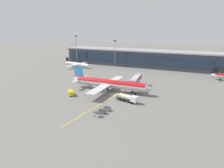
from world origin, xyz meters
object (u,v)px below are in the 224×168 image
(fuel_tanker, at_px, (128,98))
(commuter_jet_far, at_px, (77,64))
(crew_van, at_px, (71,93))
(baggage_cart_0, at_px, (97,114))
(baggage_cart_2, at_px, (107,109))
(baggage_cart_1, at_px, (102,111))
(main_airliner, at_px, (109,84))

(fuel_tanker, height_order, commuter_jet_far, commuter_jet_far)
(crew_van, distance_m, baggage_cart_0, 28.25)
(fuel_tanker, relative_size, baggage_cart_2, 3.90)
(crew_van, xyz_separation_m, baggage_cart_1, (23.91, -12.56, -0.53))
(main_airliner, height_order, commuter_jet_far, main_airliner)
(baggage_cart_0, height_order, commuter_jet_far, commuter_jet_far)
(crew_van, bearing_deg, fuel_tanker, 6.26)
(fuel_tanker, distance_m, baggage_cart_2, 13.33)
(crew_van, xyz_separation_m, commuter_jet_far, (-38.26, 62.08, 1.29))
(fuel_tanker, distance_m, baggage_cart_0, 19.63)
(baggage_cart_1, bearing_deg, baggage_cart_2, 82.03)
(main_airliner, relative_size, crew_van, 9.21)
(fuel_tanker, bearing_deg, baggage_cart_0, -105.65)
(baggage_cart_1, height_order, commuter_jet_far, commuter_jet_far)
(main_airliner, distance_m, baggage_cart_1, 28.56)
(main_airliner, bearing_deg, baggage_cart_0, -72.98)
(crew_van, bearing_deg, commuter_jet_far, 121.64)
(main_airliner, xyz_separation_m, baggage_cart_0, (9.15, -29.89, -3.17))
(baggage_cart_2, bearing_deg, crew_van, 158.92)
(commuter_jet_far, bearing_deg, crew_van, -58.36)
(baggage_cart_1, distance_m, baggage_cart_2, 3.20)
(baggage_cart_1, bearing_deg, baggage_cart_0, -97.97)
(main_airliner, height_order, baggage_cart_1, main_airliner)
(crew_van, xyz_separation_m, baggage_cart_0, (23.46, -15.73, -0.53))
(baggage_cart_0, xyz_separation_m, commuter_jet_far, (-61.72, 77.81, 1.82))
(fuel_tanker, xyz_separation_m, baggage_cart_2, (-4.40, -12.54, -0.96))
(baggage_cart_1, bearing_deg, main_airliner, 109.75)
(baggage_cart_1, xyz_separation_m, baggage_cart_2, (0.44, 3.17, 0.00))
(crew_van, height_order, commuter_jet_far, commuter_jet_far)
(main_airliner, relative_size, baggage_cart_2, 16.30)
(baggage_cart_0, height_order, baggage_cart_2, same)
(crew_van, distance_m, baggage_cart_2, 26.10)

